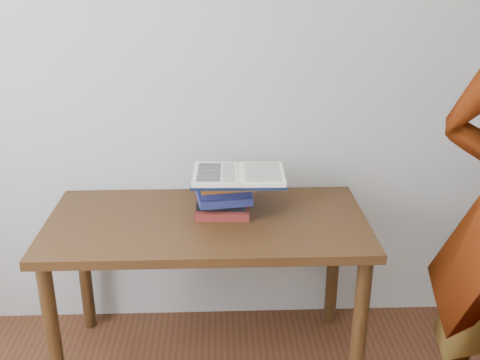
{
  "coord_description": "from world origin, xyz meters",
  "views": [
    {
      "loc": [
        0.16,
        -0.75,
        1.74
      ],
      "look_at": [
        0.24,
        1.37,
        0.9
      ],
      "focal_mm": 42.0,
      "sensor_mm": 36.0,
      "label": 1
    }
  ],
  "objects": [
    {
      "name": "desk",
      "position": [
        0.1,
        1.38,
        0.62
      ],
      "size": [
        1.34,
        0.67,
        0.72
      ],
      "color": "#472611",
      "rests_on": "ground"
    },
    {
      "name": "open_book",
      "position": [
        0.24,
        1.44,
        0.89
      ],
      "size": [
        0.4,
        0.28,
        0.03
      ],
      "rotation": [
        0.0,
        0.0,
        -0.03
      ],
      "color": "black",
      "rests_on": "book_stack"
    },
    {
      "name": "book_stack",
      "position": [
        0.17,
        1.44,
        0.8
      ],
      "size": [
        0.27,
        0.21,
        0.16
      ],
      "color": "maroon",
      "rests_on": "desk"
    },
    {
      "name": "room_shell",
      "position": [
        -0.08,
        0.01,
        1.63
      ],
      "size": [
        3.54,
        3.54,
        2.62
      ],
      "color": "#BAB8B0",
      "rests_on": "ground"
    }
  ]
}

